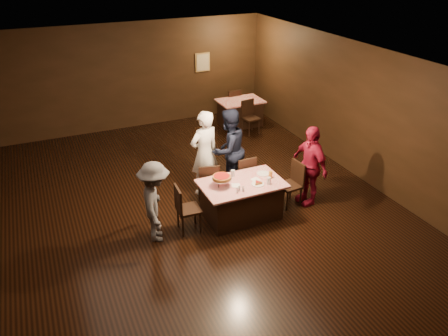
{
  "coord_description": "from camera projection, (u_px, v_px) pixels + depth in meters",
  "views": [
    {
      "loc": [
        -2.54,
        -7.2,
        4.88
      ],
      "look_at": [
        0.52,
        -0.36,
        1.0
      ],
      "focal_mm": 35.0,
      "sensor_mm": 36.0,
      "label": 1
    }
  ],
  "objects": [
    {
      "name": "room",
      "position": [
        190.0,
        110.0,
        8.03
      ],
      "size": [
        10.0,
        10.04,
        3.02
      ],
      "color": "black",
      "rests_on": "ground"
    },
    {
      "name": "main_table",
      "position": [
        241.0,
        200.0,
        8.57
      ],
      "size": [
        1.6,
        1.0,
        0.77
      ],
      "primitive_type": "cube",
      "color": "#A50B16",
      "rests_on": "ground"
    },
    {
      "name": "back_table",
      "position": [
        240.0,
        113.0,
        12.96
      ],
      "size": [
        1.3,
        0.9,
        0.77
      ],
      "primitive_type": "cube",
      "color": "red",
      "rests_on": "ground"
    },
    {
      "name": "chair_far_left",
      "position": [
        208.0,
        183.0,
        8.99
      ],
      "size": [
        0.51,
        0.51,
        0.95
      ],
      "primitive_type": "cube",
      "rotation": [
        0.0,
        0.0,
        2.91
      ],
      "color": "black",
      "rests_on": "ground"
    },
    {
      "name": "chair_far_right",
      "position": [
        243.0,
        175.0,
        9.28
      ],
      "size": [
        0.43,
        0.43,
        0.95
      ],
      "primitive_type": "cube",
      "rotation": [
        0.0,
        0.0,
        3.16
      ],
      "color": "black",
      "rests_on": "ground"
    },
    {
      "name": "chair_end_left",
      "position": [
        189.0,
        208.0,
        8.13
      ],
      "size": [
        0.44,
        0.44,
        0.95
      ],
      "primitive_type": "cube",
      "rotation": [
        0.0,
        0.0,
        1.52
      ],
      "color": "black",
      "rests_on": "ground"
    },
    {
      "name": "chair_end_right",
      "position": [
        290.0,
        185.0,
        8.93
      ],
      "size": [
        0.46,
        0.46,
        0.95
      ],
      "primitive_type": "cube",
      "rotation": [
        0.0,
        0.0,
        -1.48
      ],
      "color": "black",
      "rests_on": "ground"
    },
    {
      "name": "chair_back_near",
      "position": [
        251.0,
        118.0,
        12.36
      ],
      "size": [
        0.47,
        0.47,
        0.95
      ],
      "primitive_type": "cube",
      "rotation": [
        0.0,
        0.0,
        0.14
      ],
      "color": "black",
      "rests_on": "ground"
    },
    {
      "name": "chair_back_far",
      "position": [
        232.0,
        104.0,
        13.41
      ],
      "size": [
        0.45,
        0.45,
        0.95
      ],
      "primitive_type": "cube",
      "rotation": [
        0.0,
        0.0,
        3.21
      ],
      "color": "black",
      "rests_on": "ground"
    },
    {
      "name": "diner_white_jacket",
      "position": [
        205.0,
        153.0,
        9.18
      ],
      "size": [
        0.77,
        0.6,
        1.88
      ],
      "primitive_type": "imported",
      "rotation": [
        0.0,
        0.0,
        3.38
      ],
      "color": "white",
      "rests_on": "ground"
    },
    {
      "name": "diner_navy_hoodie",
      "position": [
        229.0,
        150.0,
        9.4
      ],
      "size": [
        1.07,
        0.96,
        1.83
      ],
      "primitive_type": "imported",
      "rotation": [
        0.0,
        0.0,
        3.5
      ],
      "color": "black",
      "rests_on": "ground"
    },
    {
      "name": "diner_grey_knit",
      "position": [
        155.0,
        202.0,
        7.76
      ],
      "size": [
        0.82,
        1.12,
        1.55
      ],
      "primitive_type": "imported",
      "rotation": [
        0.0,
        0.0,
        1.3
      ],
      "color": "#515156",
      "rests_on": "ground"
    },
    {
      "name": "diner_red_shirt",
      "position": [
        310.0,
        165.0,
        8.87
      ],
      "size": [
        0.49,
        1.03,
        1.71
      ],
      "primitive_type": "imported",
      "rotation": [
        0.0,
        0.0,
        -1.5
      ],
      "color": "maroon",
      "rests_on": "ground"
    },
    {
      "name": "pizza_stand",
      "position": [
        222.0,
        177.0,
        8.21
      ],
      "size": [
        0.38,
        0.38,
        0.22
      ],
      "color": "black",
      "rests_on": "main_table"
    },
    {
      "name": "plate_with_slice",
      "position": [
        258.0,
        183.0,
        8.33
      ],
      "size": [
        0.25,
        0.25,
        0.06
      ],
      "color": "white",
      "rests_on": "main_table"
    },
    {
      "name": "plate_empty",
      "position": [
        263.0,
        174.0,
        8.71
      ],
      "size": [
        0.25,
        0.25,
        0.01
      ],
      "primitive_type": "cylinder",
      "color": "white",
      "rests_on": "main_table"
    },
    {
      "name": "glass_front_right",
      "position": [
        269.0,
        181.0,
        8.32
      ],
      "size": [
        0.08,
        0.08,
        0.14
      ],
      "primitive_type": "cylinder",
      "color": "silver",
      "rests_on": "main_table"
    },
    {
      "name": "glass_amber",
      "position": [
        270.0,
        175.0,
        8.54
      ],
      "size": [
        0.08,
        0.08,
        0.14
      ],
      "primitive_type": "cylinder",
      "color": "#BF7F26",
      "rests_on": "main_table"
    },
    {
      "name": "glass_back",
      "position": [
        233.0,
        173.0,
        8.59
      ],
      "size": [
        0.08,
        0.08,
        0.14
      ],
      "primitive_type": "cylinder",
      "color": "silver",
      "rests_on": "main_table"
    },
    {
      "name": "condiments",
      "position": [
        240.0,
        189.0,
        8.08
      ],
      "size": [
        0.17,
        0.1,
        0.09
      ],
      "color": "silver",
      "rests_on": "main_table"
    },
    {
      "name": "napkin_center",
      "position": [
        256.0,
        180.0,
        8.5
      ],
      "size": [
        0.19,
        0.19,
        0.01
      ],
      "primitive_type": "cube",
      "rotation": [
        0.0,
        0.0,
        0.21
      ],
      "color": "white",
      "rests_on": "main_table"
    },
    {
      "name": "napkin_left",
      "position": [
        236.0,
        185.0,
        8.3
      ],
      "size": [
        0.21,
        0.21,
        0.01
      ],
      "primitive_type": "cube",
      "rotation": [
        0.0,
        0.0,
        -0.35
      ],
      "color": "white",
      "rests_on": "main_table"
    }
  ]
}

